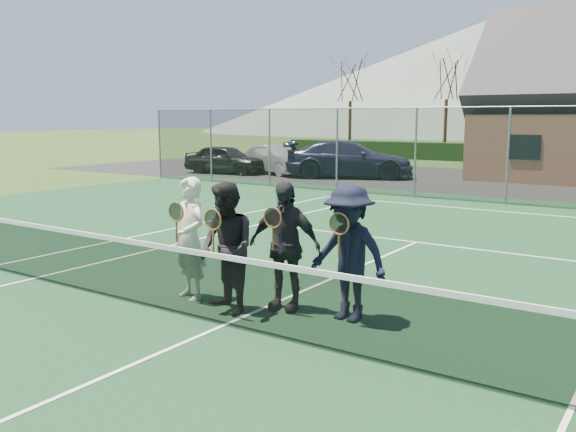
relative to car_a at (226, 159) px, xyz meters
name	(u,v)px	position (x,y,z in m)	size (l,w,h in m)	color
ground	(549,186)	(14.05, 3.10, -0.69)	(220.00, 220.00, 0.00)	#284318
court_surface	(224,327)	(14.05, -16.90, -0.68)	(30.00, 30.00, 0.02)	#14381E
tarmac_carpark	(451,180)	(10.05, 3.10, -0.69)	(40.00, 12.00, 0.01)	black
hill_west	(485,78)	(-10.95, 78.10, 8.31)	(110.00, 110.00, 18.00)	#53645B
car_a	(226,159)	(0.00, 0.00, 0.00)	(1.64, 4.08, 1.39)	black
car_b	(277,160)	(2.27, 1.07, 0.00)	(1.46, 4.20, 1.38)	gray
car_c	(349,159)	(5.92, 1.49, 0.13)	(2.32, 5.70, 1.65)	#1C1D38
court_markings	(224,325)	(14.05, -16.90, -0.67)	(11.03, 23.83, 0.01)	white
tennis_net	(223,287)	(14.05, -16.90, -0.16)	(11.68, 0.08, 1.10)	slate
perimeter_fence	(508,156)	(14.05, -3.40, 0.83)	(30.07, 0.07, 3.02)	slate
tree_a	(351,73)	(-1.95, 16.10, 5.10)	(3.20, 3.20, 7.77)	#372114
tree_b	(448,68)	(5.05, 16.10, 5.10)	(3.20, 3.20, 7.77)	#3C2316
player_a	(190,238)	(12.86, -16.22, 0.23)	(0.75, 0.60, 1.80)	silver
player_b	(227,248)	(13.73, -16.43, 0.23)	(1.06, 0.95, 1.80)	black
player_c	(284,246)	(14.29, -15.87, 0.23)	(1.12, 0.62, 1.80)	black
player_d	(349,253)	(15.26, -15.79, 0.23)	(1.23, 0.80, 1.80)	black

